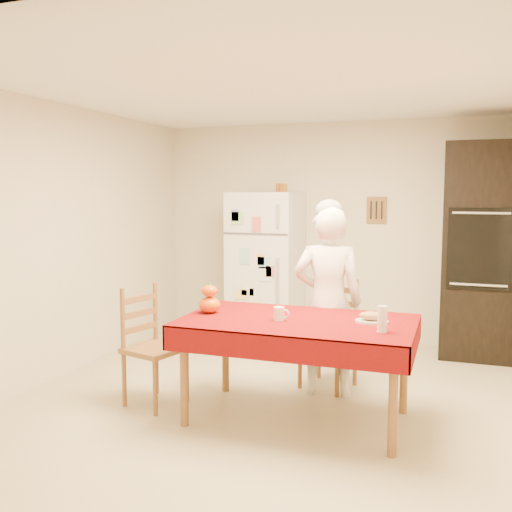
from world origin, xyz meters
The scene contains 17 objects.
floor centered at (0.00, 0.00, 0.00)m, with size 4.50×4.50×0.00m, color #C6B88F.
room_shell centered at (0.00, 0.00, 1.62)m, with size 4.02×4.52×2.51m.
refrigerator centered at (-0.65, 1.88, 0.85)m, with size 0.75×0.74×1.70m.
oven_cabinet centered at (1.63, 1.93, 1.10)m, with size 0.70×0.62×2.20m.
dining_table centered at (0.33, -0.31, 0.69)m, with size 1.70×1.00×0.76m.
chair_far centered at (0.41, 0.55, 0.51)m, with size 0.51×0.50×0.95m.
chair_left centered at (-0.88, -0.37, 0.51)m, with size 0.50×0.51×0.95m.
seated_woman centered at (0.43, 0.30, 0.79)m, with size 0.58×0.38×1.58m, color white.
coffee_mug centered at (0.21, -0.38, 0.81)m, with size 0.08×0.08×0.10m, color white.
pumpkin_lower centered at (-0.38, -0.31, 0.82)m, with size 0.17×0.17×0.13m, color #E96005.
pumpkin_upper centered at (-0.38, -0.31, 0.93)m, with size 0.12×0.12×0.09m, color #C65104.
wine_glass centered at (0.97, -0.48, 0.85)m, with size 0.07×0.07×0.18m, color white.
bread_plate centered at (0.86, -0.24, 0.77)m, with size 0.24×0.24×0.02m, color silver.
bread_loaf centered at (0.86, -0.24, 0.81)m, with size 0.18×0.10×0.06m, color #9E824E.
spice_jar_left centered at (-0.52, 1.93, 1.75)m, with size 0.05×0.05×0.10m, color brown.
spice_jar_mid centered at (-0.47, 1.93, 1.75)m, with size 0.05×0.05×0.10m, color #94541B.
spice_jar_right centered at (-0.44, 1.93, 1.75)m, with size 0.05×0.05×0.10m, color #96641B.
Camera 1 is at (1.42, -4.29, 1.68)m, focal length 40.00 mm.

